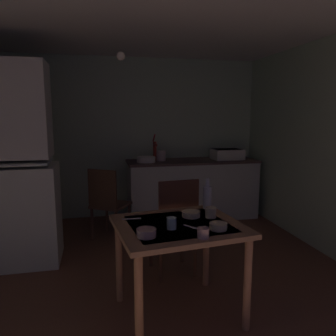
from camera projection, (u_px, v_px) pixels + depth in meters
name	position (u px, v px, depth m)	size (l,w,h in m)	color
ground_plane	(148.00, 264.00, 3.40)	(4.91, 4.91, 0.00)	brown
wall_back	(129.00, 138.00, 4.95)	(4.01, 0.10, 2.36)	#B1CEAB
wall_right	(326.00, 147.00, 3.63)	(0.10, 3.62, 2.36)	#B5D2AB
ceiling_slab	(146.00, 18.00, 3.01)	(4.01, 3.62, 0.10)	silver
hutch_cabinet	(2.00, 173.00, 3.27)	(1.04, 0.55, 2.05)	silver
counter_cabinet	(192.00, 189.00, 4.90)	(1.91, 0.64, 0.87)	silver
sink_basin	(227.00, 154.00, 4.94)	(0.44, 0.34, 0.15)	white
hand_pump	(155.00, 149.00, 4.73)	(0.05, 0.27, 0.39)	maroon
mixing_bowl_counter	(146.00, 159.00, 4.63)	(0.26, 0.26, 0.08)	white
stoneware_crock	(161.00, 156.00, 4.76)	(0.14, 0.14, 0.14)	beige
dining_table	(179.00, 237.00, 2.45)	(0.99, 0.89, 0.73)	#916945
chair_far_side	(175.00, 225.00, 3.10)	(0.44, 0.44, 0.95)	#503020
chair_by_counter	(108.00, 202.00, 4.02)	(0.55, 0.55, 0.89)	#4D3325
serving_bowl_wide	(191.00, 214.00, 2.60)	(0.15, 0.15, 0.04)	beige
soup_bowl_small	(218.00, 226.00, 2.31)	(0.12, 0.12, 0.05)	beige
sauce_dish	(146.00, 233.00, 2.18)	(0.13, 0.13, 0.05)	tan
teacup_cream	(172.00, 223.00, 2.32)	(0.07, 0.07, 0.08)	#ADD1C1
teacup_mint	(211.00, 212.00, 2.58)	(0.09, 0.09, 0.08)	beige
mug_tall	(203.00, 233.00, 2.15)	(0.08, 0.08, 0.07)	tan
glass_bottle	(207.00, 196.00, 2.82)	(0.07, 0.07, 0.26)	#B7BCC1
table_knife	(194.00, 228.00, 2.34)	(0.20, 0.02, 0.01)	silver
teaspoon_near_bowl	(131.00, 219.00, 2.55)	(0.15, 0.02, 0.01)	beige
pendant_bulb	(121.00, 56.00, 3.03)	(0.08, 0.08, 0.08)	#F9EFCC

